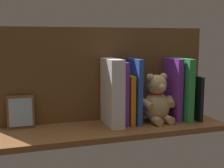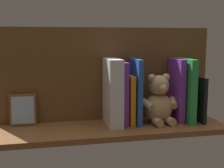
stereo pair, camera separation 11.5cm
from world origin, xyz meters
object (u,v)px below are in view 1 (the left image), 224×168
dictionary_thick_white (112,92)px  picture_frame_leaning (21,112)px  book_0 (191,97)px  teddy_bear (157,100)px

dictionary_thick_white → picture_frame_leaning: dictionary_thick_white is taller
dictionary_thick_white → book_0: bearing=179.7°
dictionary_thick_white → picture_frame_leaning: bearing=-10.0°
book_0 → dictionary_thick_white: 37.18cm
book_0 → teddy_bear: teddy_bear is taller
teddy_bear → picture_frame_leaning: (55.39, -7.54, -2.62)cm
dictionary_thick_white → teddy_bear: bearing=176.4°
book_0 → picture_frame_leaning: size_ratio=1.46×
picture_frame_leaning → teddy_bear: bearing=172.2°
book_0 → picture_frame_leaning: (72.89, -6.52, -3.10)cm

